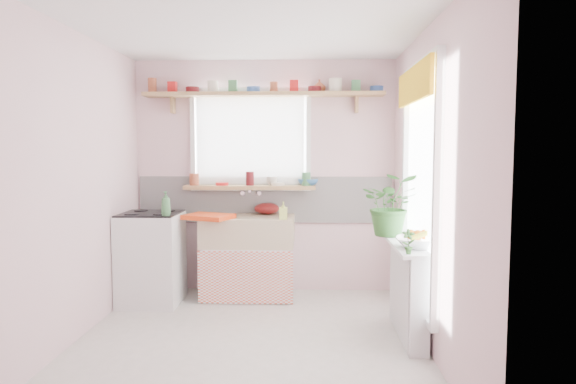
{
  "coord_description": "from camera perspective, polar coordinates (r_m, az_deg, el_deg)",
  "views": [
    {
      "loc": [
        0.47,
        -3.96,
        1.55
      ],
      "look_at": [
        0.29,
        0.55,
        1.17
      ],
      "focal_mm": 32.0,
      "sensor_mm": 36.0,
      "label": 1
    }
  ],
  "objects": [
    {
      "name": "room",
      "position": [
        4.83,
        4.5,
        2.67
      ],
      "size": [
        3.2,
        3.2,
        3.2
      ],
      "color": "silver",
      "rests_on": "ground"
    },
    {
      "name": "sink_unit",
      "position": [
        5.41,
        -4.42,
        -7.13
      ],
      "size": [
        0.95,
        0.65,
        1.11
      ],
      "color": "white",
      "rests_on": "ground"
    },
    {
      "name": "cooker",
      "position": [
        5.36,
        -14.95,
        -7.07
      ],
      "size": [
        0.58,
        0.58,
        0.93
      ],
      "color": "white",
      "rests_on": "ground"
    },
    {
      "name": "radiator_ledge",
      "position": [
        4.4,
        13.24,
        -10.5
      ],
      "size": [
        0.22,
        0.95,
        0.78
      ],
      "color": "white",
      "rests_on": "ground"
    },
    {
      "name": "windowsill",
      "position": [
        5.49,
        -4.25,
        0.52
      ],
      "size": [
        1.4,
        0.22,
        0.04
      ],
      "primitive_type": "cube",
      "color": "tan",
      "rests_on": "room"
    },
    {
      "name": "pine_shelf",
      "position": [
        5.48,
        -2.74,
        10.78
      ],
      "size": [
        2.52,
        0.24,
        0.04
      ],
      "primitive_type": "cube",
      "color": "tan",
      "rests_on": "room"
    },
    {
      "name": "shelf_crockery",
      "position": [
        5.49,
        -3.2,
        11.54
      ],
      "size": [
        2.47,
        0.11,
        0.12
      ],
      "color": "#A55133",
      "rests_on": "pine_shelf"
    },
    {
      "name": "sill_crockery",
      "position": [
        5.49,
        -4.25,
        1.32
      ],
      "size": [
        1.35,
        0.11,
        0.12
      ],
      "color": "#A55133",
      "rests_on": "windowsill"
    },
    {
      "name": "dish_tray",
      "position": [
        5.2,
        -8.81,
        -2.72
      ],
      "size": [
        0.54,
        0.47,
        0.04
      ],
      "primitive_type": "cube",
      "rotation": [
        0.0,
        0.0,
        -0.37
      ],
      "color": "#F94716",
      "rests_on": "sink_unit"
    },
    {
      "name": "colander",
      "position": [
        5.52,
        -2.37,
        -1.84
      ],
      "size": [
        0.35,
        0.35,
        0.12
      ],
      "primitive_type": "ellipsoid",
      "rotation": [
        0.0,
        0.0,
        -0.4
      ],
      "color": "#5D0F10",
      "rests_on": "sink_unit"
    },
    {
      "name": "jade_plant",
      "position": [
        4.65,
        11.39,
        -1.39
      ],
      "size": [
        0.56,
        0.5,
        0.56
      ],
      "primitive_type": "imported",
      "rotation": [
        0.0,
        0.0,
        -0.13
      ],
      "color": "#2F6528",
      "rests_on": "radiator_ledge"
    },
    {
      "name": "fruit_bowl",
      "position": [
        4.16,
        14.2,
        -5.48
      ],
      "size": [
        0.4,
        0.4,
        0.08
      ],
      "primitive_type": "imported",
      "rotation": [
        0.0,
        0.0,
        -0.18
      ],
      "color": "white",
      "rests_on": "radiator_ledge"
    },
    {
      "name": "herb_pot",
      "position": [
        3.89,
        13.21,
        -5.39
      ],
      "size": [
        0.1,
        0.08,
        0.19
      ],
      "primitive_type": "imported",
      "rotation": [
        0.0,
        0.0,
        -0.1
      ],
      "color": "#346B2B",
      "rests_on": "radiator_ledge"
    },
    {
      "name": "soap_bottle_sink",
      "position": [
        5.1,
        -0.53,
        -2.07
      ],
      "size": [
        0.08,
        0.08,
        0.18
      ],
      "primitive_type": "imported",
      "rotation": [
        0.0,
        0.0,
        0.03
      ],
      "color": "#D4E666",
      "rests_on": "sink_unit"
    },
    {
      "name": "sill_cup",
      "position": [
        5.52,
        -1.8,
        1.23
      ],
      "size": [
        0.15,
        0.15,
        0.09
      ],
      "primitive_type": "imported",
      "rotation": [
        0.0,
        0.0,
        -0.43
      ],
      "color": "beige",
      "rests_on": "windowsill"
    },
    {
      "name": "sill_bowl",
      "position": [
        5.51,
        2.24,
        1.11
      ],
      "size": [
        0.27,
        0.27,
        0.07
      ],
      "primitive_type": "imported",
      "rotation": [
        0.0,
        0.0,
        0.3
      ],
      "color": "#2E6195",
      "rests_on": "windowsill"
    },
    {
      "name": "shelf_vase",
      "position": [
        5.53,
        3.5,
        11.65
      ],
      "size": [
        0.16,
        0.16,
        0.14
      ],
      "primitive_type": "imported",
      "rotation": [
        0.0,
        0.0,
        -0.21
      ],
      "color": "#9F4E31",
      "rests_on": "pine_shelf"
    },
    {
      "name": "cooker_bottle",
      "position": [
        5.01,
        -13.42,
        -1.25
      ],
      "size": [
        0.11,
        0.11,
        0.23
      ],
      "primitive_type": "imported",
      "rotation": [
        0.0,
        0.0,
        -0.19
      ],
      "color": "#387140",
      "rests_on": "cooker"
    },
    {
      "name": "fruit",
      "position": [
        4.15,
        14.28,
        -4.61
      ],
      "size": [
        0.2,
        0.14,
        0.1
      ],
      "color": "orange",
      "rests_on": "fruit_bowl"
    }
  ]
}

